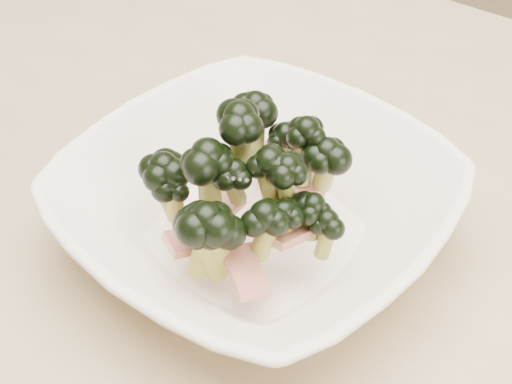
% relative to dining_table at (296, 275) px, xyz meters
% --- Properties ---
extents(dining_table, '(1.20, 0.80, 0.75)m').
position_rel_dining_table_xyz_m(dining_table, '(0.00, 0.00, 0.00)').
color(dining_table, tan).
rests_on(dining_table, ground).
extents(broccoli_dish, '(0.30, 0.30, 0.13)m').
position_rel_dining_table_xyz_m(broccoli_dish, '(-0.00, -0.06, 0.14)').
color(broccoli_dish, white).
rests_on(broccoli_dish, dining_table).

